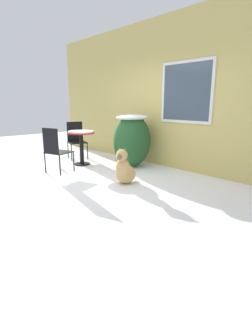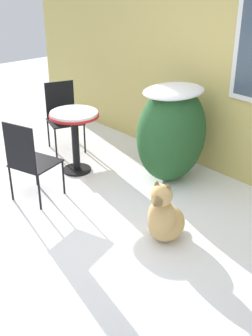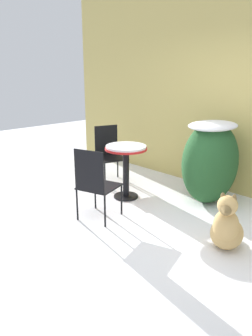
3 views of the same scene
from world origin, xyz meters
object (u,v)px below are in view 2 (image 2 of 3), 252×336
(patio_table, at_px, (75,126))
(patio_chair_near_table, at_px, (63,114))
(patio_chair_far_side, at_px, (30,159))
(dog, at_px, (165,218))

(patio_table, xyz_separation_m, patio_chair_near_table, (-0.76, 0.33, -0.11))
(patio_chair_near_table, bearing_deg, patio_chair_far_side, -119.42)
(patio_chair_far_side, relative_size, dog, 1.40)
(patio_chair_far_side, bearing_deg, patio_chair_near_table, -65.41)
(dog, bearing_deg, patio_chair_far_side, 179.52)
(patio_table, distance_m, dog, 1.90)
(patio_chair_near_table, relative_size, patio_chair_far_side, 1.00)
(patio_table, bearing_deg, patio_chair_near_table, 156.62)
(patio_chair_near_table, height_order, patio_chair_far_side, same)
(patio_table, bearing_deg, dog, -8.28)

